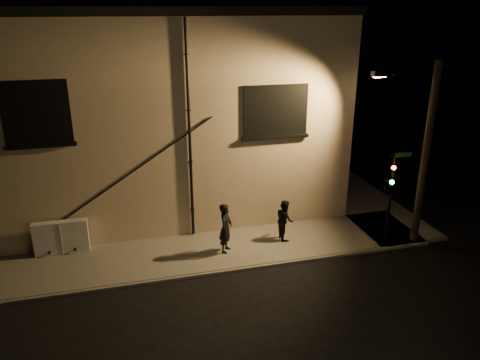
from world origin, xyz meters
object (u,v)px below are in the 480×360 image
object	(u,v)px
traffic_signal	(389,184)
pedestrian_b	(285,220)
streetlamp_pole	(423,151)
pedestrian_a	(226,228)
utility_cabinet	(61,237)

from	to	relation	value
traffic_signal	pedestrian_b	bearing A→B (deg)	161.05
pedestrian_b	traffic_signal	xyz separation A→B (m)	(3.64, -1.25, 1.60)
streetlamp_pole	traffic_signal	bearing A→B (deg)	173.14
pedestrian_a	streetlamp_pole	bearing A→B (deg)	-67.38
utility_cabinet	traffic_signal	distance (m)	12.39
pedestrian_a	traffic_signal	world-z (taller)	traffic_signal
streetlamp_pole	pedestrian_b	bearing A→B (deg)	163.89
utility_cabinet	pedestrian_a	size ratio (longest dim) A/B	1.01
pedestrian_a	traffic_signal	size ratio (longest dim) A/B	0.54
traffic_signal	streetlamp_pole	size ratio (longest dim) A/B	0.50
utility_cabinet	traffic_signal	size ratio (longest dim) A/B	0.54
pedestrian_a	streetlamp_pole	distance (m)	7.83
streetlamp_pole	pedestrian_a	bearing A→B (deg)	172.39
utility_cabinet	pedestrian_b	xyz separation A→B (m)	(8.41, -1.02, 0.17)
utility_cabinet	pedestrian_a	xyz separation A→B (m)	(5.93, -1.44, 0.32)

